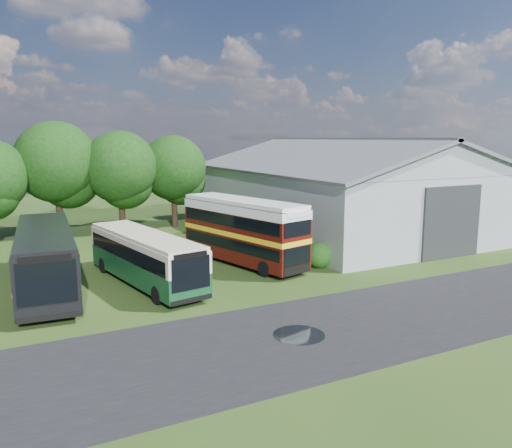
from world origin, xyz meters
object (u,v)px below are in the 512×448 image
storage_shed (345,184)px  bus_green_single (145,257)px  bus_maroon_double (243,232)px  bus_dark_single (45,257)px

storage_shed → bus_green_single: storage_shed is taller
bus_green_single → bus_maroon_double: (6.95, 1.67, 0.58)m
bus_maroon_double → bus_dark_single: bus_maroon_double is taller
bus_green_single → bus_dark_single: bus_dark_single is taller
storage_shed → bus_dark_single: (-25.36, -7.26, -2.37)m
bus_maroon_double → bus_dark_single: bearing=167.3°
bus_green_single → bus_dark_single: 5.26m
bus_maroon_double → storage_shed: bearing=13.2°
bus_maroon_double → bus_green_single: bearing=179.3°
bus_green_single → storage_shed: bearing=13.0°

